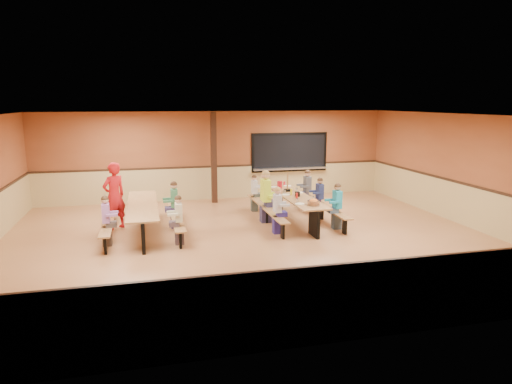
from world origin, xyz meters
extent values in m
plane|color=#9A603A|center=(0.00, 0.00, 0.00)|extent=(12.00, 12.00, 0.00)
cube|color=brown|center=(0.00, 5.00, 1.50)|extent=(12.00, 0.04, 3.00)
cube|color=brown|center=(0.00, -5.00, 1.50)|extent=(12.00, 0.04, 3.00)
cube|color=brown|center=(6.00, 0.00, 1.50)|extent=(0.04, 10.00, 3.00)
cube|color=white|center=(0.00, 0.00, 3.00)|extent=(12.00, 10.00, 0.04)
cube|color=black|center=(2.60, 4.97, 1.55)|extent=(2.60, 0.06, 1.20)
cube|color=silver|center=(2.60, 4.88, 0.98)|extent=(2.70, 0.28, 0.06)
cube|color=black|center=(-0.20, 4.40, 1.50)|extent=(0.18, 0.18, 3.00)
cube|color=#996A3C|center=(1.63, 1.47, 0.72)|extent=(0.75, 3.60, 0.04)
cube|color=black|center=(1.63, -0.08, 0.35)|extent=(0.08, 0.60, 0.70)
cube|color=black|center=(1.63, 3.02, 0.35)|extent=(0.08, 0.60, 0.70)
cube|color=#996A3C|center=(0.80, 1.47, 0.43)|extent=(0.26, 3.60, 0.04)
cube|color=black|center=(0.80, 1.47, 0.21)|extent=(0.06, 0.18, 0.41)
cube|color=#996A3C|center=(2.45, 1.47, 0.43)|extent=(0.26, 3.60, 0.04)
cube|color=black|center=(2.45, 1.47, 0.21)|extent=(0.06, 0.18, 0.41)
cube|color=#996A3C|center=(-2.53, 1.32, 0.72)|extent=(0.75, 3.60, 0.04)
cube|color=black|center=(-2.53, -0.23, 0.35)|extent=(0.08, 0.60, 0.70)
cube|color=black|center=(-2.53, 2.87, 0.35)|extent=(0.08, 0.60, 0.70)
cube|color=#996A3C|center=(-3.36, 1.32, 0.43)|extent=(0.26, 3.60, 0.04)
cube|color=black|center=(-3.36, 1.32, 0.21)|extent=(0.06, 0.18, 0.41)
cube|color=#996A3C|center=(-1.71, 1.32, 0.43)|extent=(0.26, 3.60, 0.04)
cube|color=black|center=(-1.71, 1.32, 0.21)|extent=(0.06, 0.18, 0.41)
imported|color=red|center=(-3.24, 1.85, 0.89)|extent=(0.77, 0.73, 1.78)
cylinder|color=#B31723|center=(1.51, 2.54, 0.85)|extent=(0.16, 0.16, 0.22)
cube|color=black|center=(1.66, 1.32, 0.80)|extent=(0.10, 0.14, 0.13)
cylinder|color=yellow|center=(1.56, 1.55, 0.82)|extent=(0.06, 0.06, 0.17)
cylinder|color=#B2140F|center=(1.51, 0.95, 0.82)|extent=(0.06, 0.06, 0.17)
cube|color=black|center=(1.60, 2.06, 0.77)|extent=(0.16, 0.16, 0.06)
cube|color=#996A3C|center=(1.60, 2.06, 1.05)|extent=(0.02, 0.09, 0.50)
camera|label=1|loc=(-2.42, -10.43, 3.34)|focal=32.00mm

